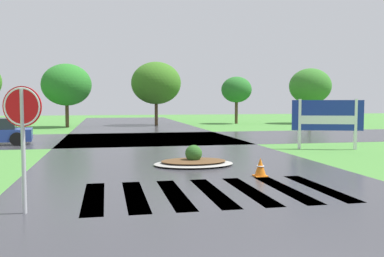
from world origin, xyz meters
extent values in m
cube|color=#35353A|center=(0.00, 10.00, 0.00)|extent=(9.57, 80.00, 0.01)
cube|color=#35353A|center=(0.00, 20.10, 0.00)|extent=(90.00, 8.61, 0.01)
cube|color=white|center=(-2.70, 5.75, 0.00)|extent=(0.45, 3.26, 0.01)
cube|color=white|center=(-1.80, 5.75, 0.00)|extent=(0.45, 3.26, 0.01)
cube|color=white|center=(-0.90, 5.75, 0.00)|extent=(0.45, 3.26, 0.01)
cube|color=white|center=(0.00, 5.75, 0.00)|extent=(0.45, 3.26, 0.01)
cube|color=white|center=(0.90, 5.75, 0.00)|extent=(0.45, 3.26, 0.01)
cube|color=white|center=(1.80, 5.75, 0.00)|extent=(0.45, 3.26, 0.01)
cube|color=white|center=(2.70, 5.75, 0.00)|extent=(0.45, 3.26, 0.01)
cylinder|color=#B2B5BA|center=(-3.94, 4.67, 1.18)|extent=(0.08, 0.08, 2.35)
cylinder|color=red|center=(-3.94, 4.67, 2.03)|extent=(0.73, 0.25, 0.76)
torus|color=white|center=(-3.94, 4.67, 2.03)|extent=(0.71, 0.26, 0.73)
cube|color=white|center=(8.25, 12.92, 1.11)|extent=(0.15, 0.15, 2.21)
cube|color=white|center=(5.98, 13.65, 1.11)|extent=(0.15, 0.15, 2.21)
cube|color=navy|center=(7.12, 13.29, 1.50)|extent=(2.94, 1.01, 1.33)
cube|color=white|center=(7.12, 13.29, 1.29)|extent=(2.25, 0.80, 0.37)
ellipsoid|color=#9E9B93|center=(0.41, 9.87, 0.06)|extent=(2.64, 1.87, 0.12)
ellipsoid|color=brown|center=(0.41, 9.87, 0.15)|extent=(2.17, 1.53, 0.10)
sphere|color=#2D6023|center=(0.41, 9.87, 0.40)|extent=(0.56, 0.56, 0.56)
cylinder|color=black|center=(-6.56, 17.49, 0.32)|extent=(0.66, 0.30, 0.64)
cylinder|color=black|center=(-6.79, 19.32, 0.32)|extent=(0.66, 0.30, 0.64)
cone|color=orange|center=(1.83, 7.50, 0.27)|extent=(0.34, 0.34, 0.53)
torus|color=white|center=(1.83, 7.50, 0.29)|extent=(0.22, 0.22, 0.04)
cube|color=orange|center=(1.83, 7.50, 0.01)|extent=(0.36, 0.36, 0.03)
cylinder|color=#4C3823|center=(-5.46, 31.48, 1.02)|extent=(0.28, 0.28, 2.03)
ellipsoid|color=#287626|center=(-5.46, 31.48, 3.40)|extent=(3.92, 3.92, 3.33)
cylinder|color=#4C3823|center=(1.86, 32.84, 1.08)|extent=(0.28, 0.28, 2.15)
ellipsoid|color=#386E1F|center=(1.86, 32.84, 3.65)|extent=(4.28, 4.28, 3.64)
cylinder|color=#4C3823|center=(9.45, 33.94, 1.09)|extent=(0.28, 0.28, 2.18)
ellipsoid|color=#276C27|center=(9.45, 33.94, 3.16)|extent=(2.81, 2.81, 2.39)
cylinder|color=#4C3823|center=(16.32, 32.96, 1.07)|extent=(0.28, 0.28, 2.14)
ellipsoid|color=#347327|center=(16.32, 32.96, 3.49)|extent=(3.88, 3.88, 3.30)
camera|label=1|loc=(-2.41, -3.70, 2.14)|focal=39.61mm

